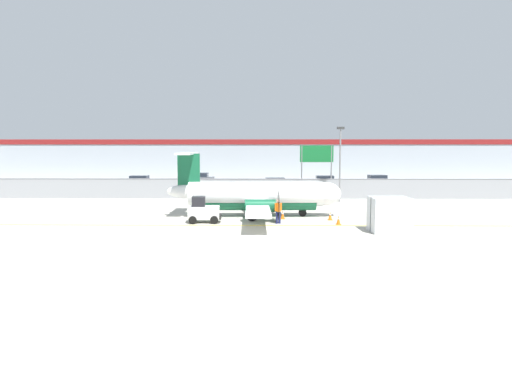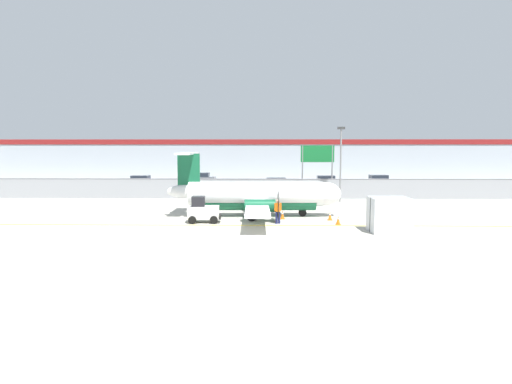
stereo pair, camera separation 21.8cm
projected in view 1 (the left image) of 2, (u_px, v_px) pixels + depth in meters
ground_plane at (258, 225)px, 31.22m from camera, size 140.00×140.00×0.01m
perimeter_fence at (259, 188)px, 47.03m from camera, size 98.00×0.10×2.10m
parking_lot_strip at (260, 188)px, 58.58m from camera, size 98.00×17.00×0.12m
background_building at (260, 159)px, 76.65m from camera, size 91.00×8.10×6.50m
commuter_airplane at (259, 196)px, 35.08m from camera, size 13.45×16.03×4.92m
baggage_tug at (203, 211)px, 32.30m from camera, size 2.40×1.52×1.88m
ground_crew_worker at (278, 210)px, 31.90m from camera, size 0.54×0.44×1.70m
cargo_container at (390, 215)px, 28.77m from camera, size 2.48×2.09×2.20m
traffic_cone_near_left at (338, 220)px, 31.54m from camera, size 0.36×0.36×0.64m
traffic_cone_near_right at (330, 216)px, 33.46m from camera, size 0.36×0.36×0.64m
traffic_cone_far_left at (283, 215)px, 34.00m from camera, size 0.36×0.36×0.64m
parked_car_0 at (140, 182)px, 58.10m from camera, size 4.22×2.05×1.58m
parked_car_1 at (199, 178)px, 64.20m from camera, size 4.25×2.10×1.58m
parked_car_2 at (238, 186)px, 52.09m from camera, size 4.30×2.20×1.58m
parked_car_3 at (276, 184)px, 54.20m from camera, size 4.26×2.13×1.58m
parked_car_4 at (324, 182)px, 57.95m from camera, size 4.24×2.08×1.58m
parked_car_5 at (376, 181)px, 59.36m from camera, size 4.31×2.23×1.58m
apron_light_pole at (340, 158)px, 44.12m from camera, size 0.70×0.30×7.27m
highway_sign at (317, 158)px, 49.08m from camera, size 3.60×0.14×5.50m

